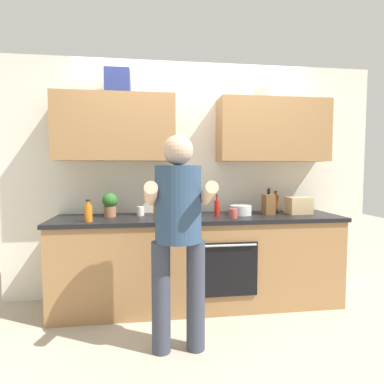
# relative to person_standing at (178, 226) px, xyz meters

# --- Properties ---
(ground_plane) EXTENTS (12.00, 12.00, 0.00)m
(ground_plane) POSITION_rel_person_standing_xyz_m (0.28, 0.79, -0.95)
(ground_plane) COLOR #B2A893
(back_wall_unit) EXTENTS (4.00, 0.38, 2.50)m
(back_wall_unit) POSITION_rel_person_standing_xyz_m (0.28, 1.06, 0.55)
(back_wall_unit) COLOR silver
(back_wall_unit) RESTS_ON ground
(counter) EXTENTS (2.84, 0.67, 0.90)m
(counter) POSITION_rel_person_standing_xyz_m (0.28, 0.79, -0.50)
(counter) COLOR #A37547
(counter) RESTS_ON ground
(person_standing) EXTENTS (0.49, 0.45, 1.61)m
(person_standing) POSITION_rel_person_standing_xyz_m (0.00, 0.00, 0.00)
(person_standing) COLOR #383D4C
(person_standing) RESTS_ON ground
(bottle_hotsauce) EXTENTS (0.05, 0.05, 0.22)m
(bottle_hotsauce) POSITION_rel_person_standing_xyz_m (0.46, 0.78, 0.03)
(bottle_hotsauce) COLOR red
(bottle_hotsauce) RESTS_ON counter
(bottle_juice) EXTENTS (0.07, 0.07, 0.20)m
(bottle_juice) POSITION_rel_person_standing_xyz_m (-0.74, 0.60, 0.03)
(bottle_juice) COLOR orange
(bottle_juice) RESTS_ON counter
(bottle_oil) EXTENTS (0.07, 0.07, 0.23)m
(bottle_oil) POSITION_rel_person_standing_xyz_m (-0.13, 0.88, 0.03)
(bottle_oil) COLOR olive
(bottle_oil) RESTS_ON counter
(bottle_syrup) EXTENTS (0.06, 0.06, 0.23)m
(bottle_syrup) POSITION_rel_person_standing_xyz_m (0.11, 0.86, 0.04)
(bottle_syrup) COLOR #8C4C14
(bottle_syrup) RESTS_ON counter
(bottle_vinegar) EXTENTS (0.07, 0.07, 0.23)m
(bottle_vinegar) POSITION_rel_person_standing_xyz_m (1.16, 0.99, 0.04)
(bottle_vinegar) COLOR brown
(bottle_vinegar) RESTS_ON counter
(cup_tea) EXTENTS (0.08, 0.08, 0.09)m
(cup_tea) POSITION_rel_person_standing_xyz_m (0.17, 0.69, -0.01)
(cup_tea) COLOR #33598C
(cup_tea) RESTS_ON counter
(cup_coffee) EXTENTS (0.07, 0.07, 0.09)m
(cup_coffee) POSITION_rel_person_standing_xyz_m (-0.29, 0.92, -0.01)
(cup_coffee) COLOR white
(cup_coffee) RESTS_ON counter
(cup_ceramic) EXTENTS (0.08, 0.08, 0.09)m
(cup_ceramic) POSITION_rel_person_standing_xyz_m (0.59, 0.63, -0.01)
(cup_ceramic) COLOR #BF4C47
(cup_ceramic) RESTS_ON counter
(mixing_bowl) EXTENTS (0.22, 0.22, 0.10)m
(mixing_bowl) POSITION_rel_person_standing_xyz_m (0.72, 0.83, -0.00)
(mixing_bowl) COLOR silver
(mixing_bowl) RESTS_ON counter
(knife_block) EXTENTS (0.10, 0.14, 0.27)m
(knife_block) POSITION_rel_person_standing_xyz_m (1.02, 0.84, 0.05)
(knife_block) COLOR brown
(knife_block) RESTS_ON counter
(potted_herb) EXTENTS (0.15, 0.15, 0.24)m
(potted_herb) POSITION_rel_person_standing_xyz_m (-0.59, 0.89, 0.07)
(potted_herb) COLOR #9E6647
(potted_herb) RESTS_ON counter
(grocery_bag_bread) EXTENTS (0.25, 0.18, 0.17)m
(grocery_bag_bread) POSITION_rel_person_standing_xyz_m (1.34, 0.83, 0.03)
(grocery_bag_bread) COLOR tan
(grocery_bag_bread) RESTS_ON counter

